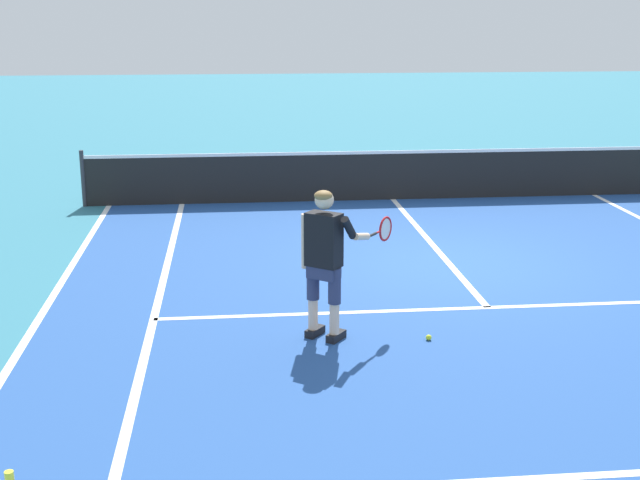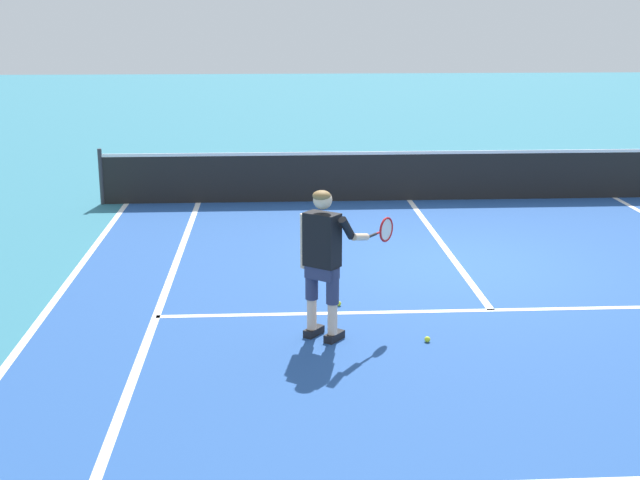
# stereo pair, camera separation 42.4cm
# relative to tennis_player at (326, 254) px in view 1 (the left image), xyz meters

# --- Properties ---
(ground_plane) EXTENTS (80.00, 80.00, 0.00)m
(ground_plane) POSITION_rel_tennis_player_xyz_m (2.13, 2.78, -0.99)
(ground_plane) COLOR teal
(court_inner_surface) EXTENTS (10.98, 10.78, 0.00)m
(court_inner_surface) POSITION_rel_tennis_player_xyz_m (2.13, 2.02, -0.99)
(court_inner_surface) COLOR #234C93
(court_inner_surface) RESTS_ON ground
(line_baseline) EXTENTS (10.98, 0.10, 0.01)m
(line_baseline) POSITION_rel_tennis_player_xyz_m (2.13, -3.17, -0.99)
(line_baseline) COLOR white
(line_baseline) RESTS_ON ground
(line_service) EXTENTS (8.23, 0.10, 0.01)m
(line_service) POSITION_rel_tennis_player_xyz_m (2.13, 0.81, -0.99)
(line_service) COLOR white
(line_service) RESTS_ON ground
(line_centre_service) EXTENTS (0.10, 6.40, 0.01)m
(line_centre_service) POSITION_rel_tennis_player_xyz_m (2.13, 4.01, -0.99)
(line_centre_service) COLOR white
(line_centre_service) RESTS_ON ground
(line_singles_left) EXTENTS (0.10, 10.38, 0.01)m
(line_singles_left) POSITION_rel_tennis_player_xyz_m (-1.99, 2.02, -0.99)
(line_singles_left) COLOR white
(line_singles_left) RESTS_ON ground
(line_doubles_left) EXTENTS (0.10, 10.38, 0.01)m
(line_doubles_left) POSITION_rel_tennis_player_xyz_m (-3.36, 2.02, -0.99)
(line_doubles_left) COLOR white
(line_doubles_left) RESTS_ON ground
(tennis_net) EXTENTS (11.96, 0.08, 1.07)m
(tennis_net) POSITION_rel_tennis_player_xyz_m (2.13, 7.21, -0.49)
(tennis_net) COLOR #333338
(tennis_net) RESTS_ON ground
(tennis_player) EXTENTS (1.11, 0.83, 1.71)m
(tennis_player) POSITION_rel_tennis_player_xyz_m (0.00, 0.00, 0.00)
(tennis_player) COLOR black
(tennis_player) RESTS_ON ground
(tennis_ball_near_feet) EXTENTS (0.07, 0.07, 0.07)m
(tennis_ball_near_feet) POSITION_rel_tennis_player_xyz_m (0.25, 1.08, -0.96)
(tennis_ball_near_feet) COLOR #CCE02D
(tennis_ball_near_feet) RESTS_ON ground
(tennis_ball_by_baseline) EXTENTS (0.07, 0.07, 0.07)m
(tennis_ball_by_baseline) POSITION_rel_tennis_player_xyz_m (1.15, -0.18, -0.96)
(tennis_ball_by_baseline) COLOR #CCE02D
(tennis_ball_by_baseline) RESTS_ON ground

